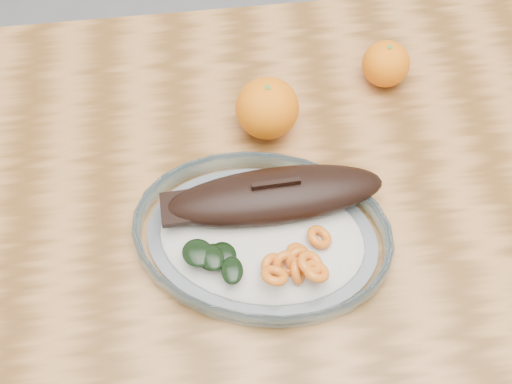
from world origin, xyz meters
TOP-DOWN VIEW (x-y plane):
  - ground at (0.00, 0.00)m, footprint 3.00×3.00m
  - dining_table at (0.00, 0.00)m, footprint 1.20×0.80m
  - plated_meal at (-0.12, -0.02)m, footprint 0.70×0.70m
  - orange_left at (-0.09, 0.15)m, footprint 0.09×0.09m
  - orange_right at (0.09, 0.22)m, footprint 0.07×0.07m

SIDE VIEW (x-z plane):
  - ground at x=0.00m, z-range 0.00..0.00m
  - dining_table at x=0.00m, z-range 0.28..1.03m
  - plated_meal at x=-0.12m, z-range 0.73..0.81m
  - orange_right at x=0.09m, z-range 0.75..0.82m
  - orange_left at x=-0.09m, z-range 0.75..0.84m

